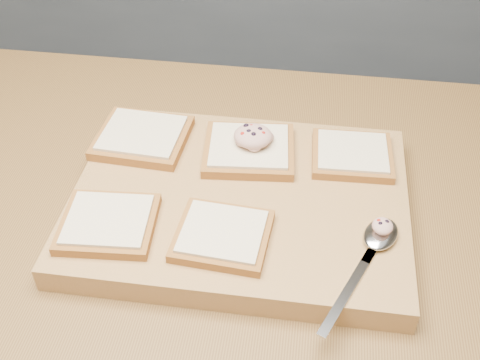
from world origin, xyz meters
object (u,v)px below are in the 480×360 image
at_px(cutting_board, 240,202).
at_px(bread_far_center, 249,149).
at_px(tuna_salad_dollop, 253,136).
at_px(spoon, 376,242).

relative_size(cutting_board, bread_far_center, 3.25).
bearing_deg(tuna_salad_dollop, spoon, -42.40).
height_order(cutting_board, spoon, spoon).
distance_m(cutting_board, spoon, 0.20).
height_order(bread_far_center, tuna_salad_dollop, tuna_salad_dollop).
bearing_deg(spoon, bread_far_center, 139.06).
distance_m(cutting_board, bread_far_center, 0.09).
bearing_deg(spoon, tuna_salad_dollop, 137.60).
xyz_separation_m(cutting_board, spoon, (0.18, -0.07, 0.02)).
xyz_separation_m(cutting_board, tuna_salad_dollop, (0.01, 0.09, 0.05)).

